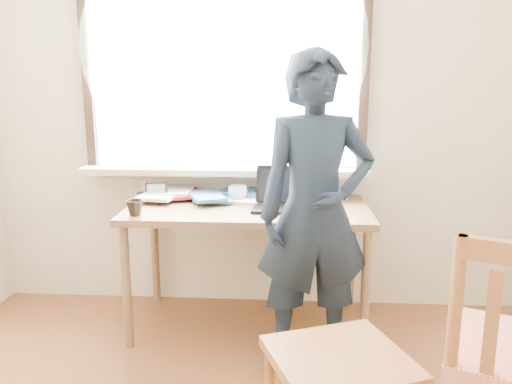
# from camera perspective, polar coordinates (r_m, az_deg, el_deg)

# --- Properties ---
(room_shell) EXTENTS (3.52, 4.02, 2.61)m
(room_shell) POSITION_cam_1_polar(r_m,az_deg,el_deg) (1.47, -5.67, 18.22)
(room_shell) COLOR beige
(room_shell) RESTS_ON ground
(desk) EXTENTS (1.43, 0.71, 0.77)m
(desk) POSITION_cam_1_polar(r_m,az_deg,el_deg) (2.99, -0.89, -3.10)
(desk) COLOR brown
(desk) RESTS_ON ground
(laptop) EXTENTS (0.36, 0.30, 0.24)m
(laptop) POSITION_cam_1_polar(r_m,az_deg,el_deg) (2.92, 3.21, -0.77)
(laptop) COLOR black
(laptop) RESTS_ON desk
(mug_white) EXTENTS (0.17, 0.17, 0.09)m
(mug_white) POSITION_cam_1_polar(r_m,az_deg,el_deg) (3.10, -2.09, -0.15)
(mug_white) COLOR white
(mug_white) RESTS_ON desk
(mug_dark) EXTENTS (0.13, 0.13, 0.09)m
(mug_dark) POSITION_cam_1_polar(r_m,az_deg,el_deg) (2.83, -13.67, -1.78)
(mug_dark) COLOR black
(mug_dark) RESTS_ON desk
(mouse) EXTENTS (0.09, 0.06, 0.03)m
(mouse) POSITION_cam_1_polar(r_m,az_deg,el_deg) (2.87, 7.89, -1.90)
(mouse) COLOR black
(mouse) RESTS_ON desk
(desk_clutter) EXTENTS (0.87, 0.51, 0.06)m
(desk_clutter) POSITION_cam_1_polar(r_m,az_deg,el_deg) (3.20, -5.15, -0.20)
(desk_clutter) COLOR #3367A6
(desk_clutter) RESTS_ON desk
(book_a) EXTENTS (0.23, 0.30, 0.03)m
(book_a) POSITION_cam_1_polar(r_m,az_deg,el_deg) (3.24, -6.40, -0.29)
(book_a) COLOR white
(book_a) RESTS_ON desk
(book_b) EXTENTS (0.26, 0.31, 0.02)m
(book_b) POSITION_cam_1_polar(r_m,az_deg,el_deg) (3.26, 7.11, -0.30)
(book_b) COLOR white
(book_b) RESTS_ON desk
(picture_frame) EXTENTS (0.14, 0.03, 0.11)m
(picture_frame) POSITION_cam_1_polar(r_m,az_deg,el_deg) (3.15, -11.31, -0.03)
(picture_frame) COLOR black
(picture_frame) RESTS_ON desk
(work_chair) EXTENTS (0.62, 0.60, 0.49)m
(work_chair) POSITION_cam_1_polar(r_m,az_deg,el_deg) (2.01, 9.48, -19.81)
(work_chair) COLOR #955E31
(work_chair) RESTS_ON ground
(person) EXTENTS (0.67, 0.50, 1.66)m
(person) POSITION_cam_1_polar(r_m,az_deg,el_deg) (2.59, 6.79, -2.35)
(person) COLOR black
(person) RESTS_ON ground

